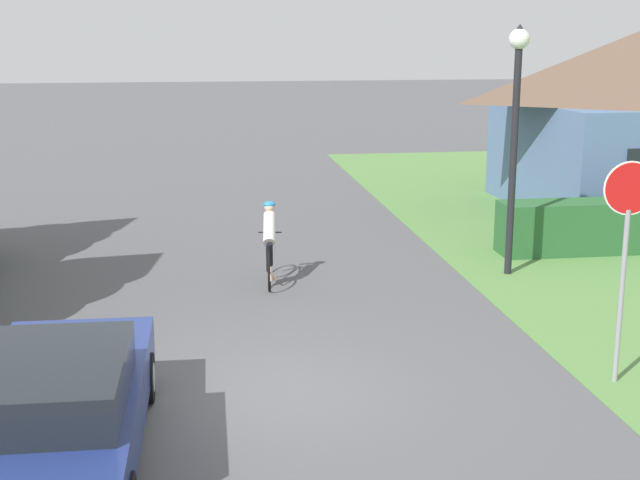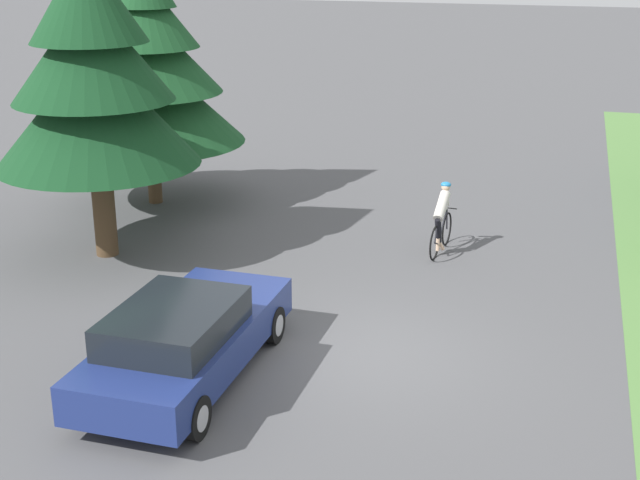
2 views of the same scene
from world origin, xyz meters
TOP-DOWN VIEW (x-y plane):
  - ground_plane at (0.00, 0.00)m, footprint 140.00×140.00m
  - sedan_left_lane at (-2.39, -1.64)m, footprint 1.93×4.61m
  - cyclist at (0.49, 5.15)m, footprint 0.44×1.73m
  - stop_sign at (4.61, -0.25)m, footprint 0.70×0.07m
  - street_lamp at (5.05, 5.10)m, footprint 0.38×0.38m

SIDE VIEW (x-z plane):
  - ground_plane at x=0.00m, z-range 0.00..0.00m
  - sedan_left_lane at x=-2.39m, z-range 0.01..1.37m
  - cyclist at x=0.49m, z-range -0.04..1.47m
  - stop_sign at x=4.61m, z-range 0.60..3.56m
  - street_lamp at x=5.05m, z-range 0.81..5.47m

